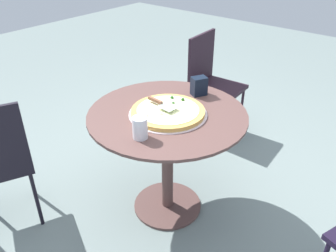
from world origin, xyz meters
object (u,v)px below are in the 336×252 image
at_px(drinking_cup, 140,128).
at_px(pizza_server, 161,103).
at_px(patio_table, 167,139).
at_px(napkin_dispenser, 199,86).
at_px(pizza_on_tray, 168,112).
at_px(patio_chair_near, 211,78).

bearing_deg(drinking_cup, pizza_server, 109.48).
bearing_deg(patio_table, napkin_dispenser, 90.32).
bearing_deg(patio_table, pizza_on_tray, -37.55).
height_order(patio_table, patio_chair_near, patio_chair_near).
relative_size(pizza_on_tray, napkin_dispenser, 3.83).
bearing_deg(patio_chair_near, napkin_dispenser, -63.73).
xyz_separation_m(patio_table, patio_chair_near, (-0.36, 1.04, -0.03)).
bearing_deg(patio_table, drinking_cup, -78.20).
relative_size(patio_table, pizza_server, 4.50).
distance_m(pizza_server, drinking_cup, 0.31).
relative_size(patio_table, drinking_cup, 8.04).
relative_size(patio_table, napkin_dispenser, 7.86).
relative_size(drinking_cup, patio_chair_near, 0.13).
xyz_separation_m(patio_table, pizza_server, (-0.04, -0.01, 0.24)).
xyz_separation_m(pizza_server, napkin_dispenser, (0.04, 0.33, 0.01)).
height_order(pizza_server, patio_chair_near, patio_chair_near).
distance_m(drinking_cup, napkin_dispenser, 0.63).
bearing_deg(pizza_server, drinking_cup, -70.52).
distance_m(napkin_dispenser, patio_chair_near, 0.85).
xyz_separation_m(pizza_on_tray, pizza_server, (-0.05, -0.00, 0.04)).
xyz_separation_m(pizza_server, patio_chair_near, (-0.32, 1.05, -0.27)).
distance_m(pizza_server, napkin_dispenser, 0.34).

